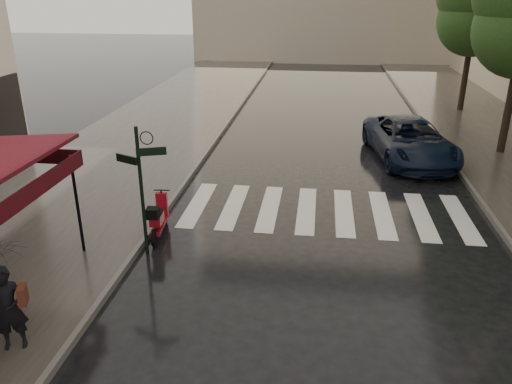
# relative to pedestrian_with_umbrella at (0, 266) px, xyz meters

# --- Properties ---
(ground) EXTENTS (120.00, 120.00, 0.00)m
(ground) POSITION_rel_pedestrian_with_umbrella_xyz_m (2.30, 0.59, -1.71)
(ground) COLOR black
(ground) RESTS_ON ground
(sidewalk_near) EXTENTS (6.00, 60.00, 0.12)m
(sidewalk_near) POSITION_rel_pedestrian_with_umbrella_xyz_m (-2.20, 12.59, -1.65)
(sidewalk_near) COLOR #38332D
(sidewalk_near) RESTS_ON ground
(curb_near) EXTENTS (0.12, 60.00, 0.16)m
(curb_near) POSITION_rel_pedestrian_with_umbrella_xyz_m (0.85, 12.59, -1.64)
(curb_near) COLOR #595651
(curb_near) RESTS_ON ground
(curb_far) EXTENTS (0.12, 60.00, 0.16)m
(curb_far) POSITION_rel_pedestrian_with_umbrella_xyz_m (9.75, 12.59, -1.64)
(curb_far) COLOR #595651
(curb_far) RESTS_ON ground
(crosswalk) EXTENTS (7.85, 3.20, 0.01)m
(crosswalk) POSITION_rel_pedestrian_with_umbrella_xyz_m (5.27, 6.59, -1.70)
(crosswalk) COLOR silver
(crosswalk) RESTS_ON ground
(signpost) EXTENTS (1.17, 0.29, 3.10)m
(signpost) POSITION_rel_pedestrian_with_umbrella_xyz_m (1.10, 3.59, 0.12)
(signpost) COLOR black
(signpost) RESTS_ON ground
(pedestrian_with_umbrella) EXTENTS (1.20, 1.21, 2.39)m
(pedestrian_with_umbrella) POSITION_rel_pedestrian_with_umbrella_xyz_m (0.00, 0.00, 0.00)
(pedestrian_with_umbrella) COLOR black
(pedestrian_with_umbrella) RESTS_ON sidewalk_near
(scooter) EXTENTS (0.47, 1.58, 1.04)m
(scooter) POSITION_rel_pedestrian_with_umbrella_xyz_m (1.10, 4.52, -1.23)
(scooter) COLOR black
(scooter) RESTS_ON ground
(parked_car) EXTENTS (3.22, 5.56, 1.46)m
(parked_car) POSITION_rel_pedestrian_with_umbrella_xyz_m (8.27, 11.60, -0.98)
(parked_car) COLOR black
(parked_car) RESTS_ON ground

